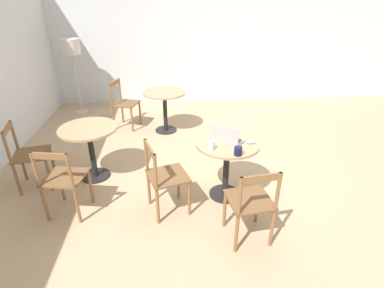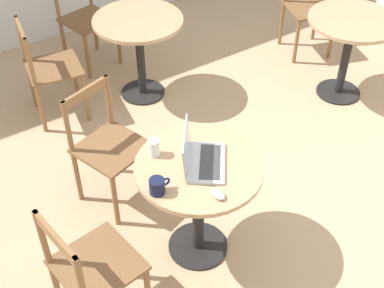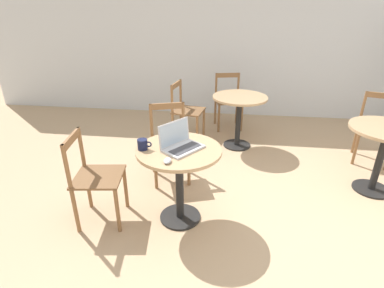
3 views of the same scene
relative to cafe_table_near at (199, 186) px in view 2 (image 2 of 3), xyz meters
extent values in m
plane|color=tan|center=(0.51, -0.07, -0.58)|extent=(16.00, 16.00, 0.00)
cylinder|color=black|center=(0.00, 0.00, -0.57)|extent=(0.39, 0.39, 0.02)
cylinder|color=black|center=(0.00, 0.00, -0.21)|extent=(0.07, 0.07, 0.69)
cylinder|color=tan|center=(0.00, 0.00, 0.15)|extent=(0.75, 0.75, 0.03)
cylinder|color=black|center=(2.04, 0.75, -0.57)|extent=(0.39, 0.39, 0.02)
cylinder|color=black|center=(2.04, 0.75, -0.21)|extent=(0.07, 0.07, 0.69)
cylinder|color=tan|center=(2.04, 0.75, 0.15)|extent=(0.75, 0.75, 0.03)
cylinder|color=black|center=(0.56, 1.72, -0.57)|extent=(0.39, 0.39, 0.02)
cylinder|color=black|center=(0.56, 1.72, -0.21)|extent=(0.07, 0.07, 0.69)
cylinder|color=tan|center=(0.56, 1.72, 0.15)|extent=(0.75, 0.75, 0.03)
cylinder|color=brown|center=(-0.57, 0.11, -0.35)|extent=(0.04, 0.04, 0.46)
cylinder|color=brown|center=(-0.93, 0.06, -0.35)|extent=(0.04, 0.04, 0.46)
cube|color=brown|center=(-0.73, -0.10, -0.11)|extent=(0.47, 0.47, 0.02)
cylinder|color=brown|center=(-0.93, 0.06, 0.09)|extent=(0.04, 0.04, 0.40)
cylinder|color=brown|center=(-0.88, -0.31, 0.09)|extent=(0.04, 0.04, 0.40)
cube|color=brown|center=(-0.91, -0.12, 0.26)|extent=(0.08, 0.40, 0.07)
cylinder|color=brown|center=(0.01, 0.59, -0.35)|extent=(0.04, 0.04, 0.46)
cylinder|color=brown|center=(-0.35, 0.47, -0.35)|extent=(0.04, 0.04, 0.46)
cylinder|color=brown|center=(-0.11, 0.94, -0.35)|extent=(0.04, 0.04, 0.46)
cylinder|color=brown|center=(-0.46, 0.83, -0.35)|extent=(0.04, 0.04, 0.46)
cube|color=brown|center=(-0.23, 0.71, -0.11)|extent=(0.53, 0.53, 0.02)
cylinder|color=brown|center=(-0.11, 0.94, 0.09)|extent=(0.04, 0.04, 0.40)
cylinder|color=brown|center=(-0.46, 0.83, 0.09)|extent=(0.04, 0.04, 0.40)
cube|color=brown|center=(-0.28, 0.88, 0.26)|extent=(0.39, 0.15, 0.07)
cylinder|color=brown|center=(2.40, 1.24, -0.35)|extent=(0.04, 0.04, 0.46)
cylinder|color=brown|center=(2.04, 1.35, -0.35)|extent=(0.04, 0.04, 0.46)
cylinder|color=brown|center=(2.51, 1.59, -0.35)|extent=(0.04, 0.04, 0.46)
cylinder|color=brown|center=(2.16, 1.70, -0.35)|extent=(0.04, 0.04, 0.46)
cube|color=brown|center=(2.28, 1.47, -0.11)|extent=(0.53, 0.53, 0.02)
cylinder|color=brown|center=(0.04, 2.00, -0.35)|extent=(0.04, 0.04, 0.46)
cylinder|color=brown|center=(-0.02, 1.63, -0.35)|extent=(0.04, 0.04, 0.46)
cylinder|color=brown|center=(-0.32, 2.06, -0.35)|extent=(0.04, 0.04, 0.46)
cylinder|color=brown|center=(-0.38, 1.70, -0.35)|extent=(0.04, 0.04, 0.46)
cube|color=brown|center=(-0.17, 1.85, -0.11)|extent=(0.49, 0.49, 0.02)
cylinder|color=brown|center=(-0.32, 2.06, 0.09)|extent=(0.04, 0.04, 0.40)
cylinder|color=brown|center=(-0.38, 1.70, 0.09)|extent=(0.04, 0.04, 0.40)
cube|color=brown|center=(-0.35, 1.88, 0.26)|extent=(0.09, 0.40, 0.07)
cylinder|color=brown|center=(0.63, 2.29, -0.35)|extent=(0.04, 0.04, 0.46)
cylinder|color=brown|center=(0.26, 2.21, -0.35)|extent=(0.04, 0.04, 0.46)
cylinder|color=brown|center=(0.55, 2.65, -0.35)|extent=(0.04, 0.04, 0.46)
cylinder|color=brown|center=(0.19, 2.58, -0.35)|extent=(0.04, 0.04, 0.46)
cube|color=brown|center=(0.41, 2.43, -0.11)|extent=(0.50, 0.50, 0.02)
cube|color=#B7B7BC|center=(0.04, -0.01, 0.17)|extent=(0.38, 0.40, 0.02)
cube|color=#38383D|center=(0.06, -0.03, 0.18)|extent=(0.27, 0.30, 0.00)
cube|color=#B7B7BC|center=(-0.05, 0.05, 0.29)|extent=(0.23, 0.29, 0.21)
cube|color=#9EB2C6|center=(-0.04, 0.05, 0.29)|extent=(0.21, 0.27, 0.19)
ellipsoid|color=#B7B7BC|center=(-0.05, -0.26, 0.18)|extent=(0.06, 0.10, 0.03)
cylinder|color=#141938|center=(-0.31, -0.05, 0.21)|extent=(0.09, 0.09, 0.09)
torus|color=#141938|center=(-0.25, -0.05, 0.22)|extent=(0.05, 0.01, 0.05)
cylinder|color=silver|center=(-0.17, 0.22, 0.22)|extent=(0.07, 0.07, 0.11)
camera|label=1|loc=(-3.06, 0.65, 1.72)|focal=28.00mm
camera|label=2|loc=(-1.26, -1.83, 2.27)|focal=50.00mm
camera|label=3|loc=(0.41, -2.30, 1.30)|focal=28.00mm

